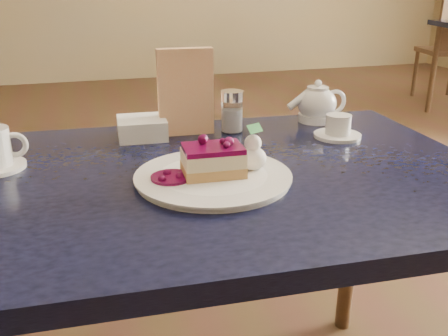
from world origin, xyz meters
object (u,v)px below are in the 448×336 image
object	(u,v)px
dessert_plate	(213,177)
tea_set	(321,109)
main_table	(208,206)
cheesecake_slice	(213,161)

from	to	relation	value
dessert_plate	tea_set	size ratio (longest dim) A/B	1.14
main_table	dessert_plate	xyz separation A→B (m)	(-0.00, -0.05, 0.08)
main_table	cheesecake_slice	xyz separation A→B (m)	(-0.00, -0.05, 0.11)
main_table	tea_set	bearing A→B (deg)	37.21
dessert_plate	tea_set	world-z (taller)	tea_set
cheesecake_slice	tea_set	xyz separation A→B (m)	(0.36, 0.29, 0.00)
main_table	cheesecake_slice	world-z (taller)	cheesecake_slice
dessert_plate	main_table	bearing A→B (deg)	86.91
dessert_plate	tea_set	bearing A→B (deg)	38.64
dessert_plate	cheesecake_slice	size ratio (longest dim) A/B	2.46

